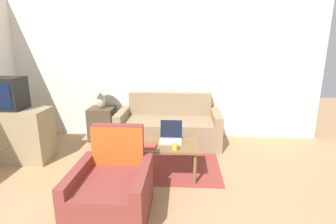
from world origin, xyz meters
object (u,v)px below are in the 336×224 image
object	(u,v)px
laptop	(171,137)
couch	(169,128)
cup_navy	(175,147)
television	(6,94)
book_red	(147,146)
armchair	(113,191)
coffee_table	(167,148)
table_lamp	(100,87)

from	to	relation	value
laptop	couch	bearing A→B (deg)	94.78
laptop	cup_navy	bearing A→B (deg)	-78.04
television	cup_navy	xyz separation A→B (m)	(2.54, -0.54, -0.56)
television	book_red	bearing A→B (deg)	-12.16
armchair	coffee_table	bearing A→B (deg)	60.31
couch	cup_navy	xyz separation A→B (m)	(0.16, -1.42, 0.22)
table_lamp	coffee_table	bearing A→B (deg)	-45.29
table_lamp	coffee_table	xyz separation A→B (m)	(1.31, -1.33, -0.61)
couch	television	xyz separation A→B (m)	(-2.37, -0.88, 0.78)
couch	cup_navy	world-z (taller)	couch
television	laptop	bearing A→B (deg)	-4.96
television	coffee_table	world-z (taller)	television
couch	television	size ratio (longest dim) A/B	3.55
television	book_red	world-z (taller)	television
book_red	couch	bearing A→B (deg)	81.42
couch	table_lamp	xyz separation A→B (m)	(-1.26, 0.10, 0.73)
cup_navy	armchair	bearing A→B (deg)	-131.79
couch	book_red	bearing A→B (deg)	-98.58
couch	table_lamp	distance (m)	1.46
table_lamp	couch	bearing A→B (deg)	-4.66
couch	coffee_table	xyz separation A→B (m)	(0.05, -1.22, 0.12)
coffee_table	cup_navy	distance (m)	0.25
couch	armchair	world-z (taller)	armchair
couch	book_red	xyz separation A→B (m)	(-0.20, -1.35, 0.20)
table_lamp	laptop	xyz separation A→B (m)	(1.36, -1.20, -0.49)
cup_navy	coffee_table	bearing A→B (deg)	119.57
armchair	coffee_table	xyz separation A→B (m)	(0.52, 0.90, 0.13)
television	coffee_table	size ratio (longest dim) A/B	0.61
television	table_lamp	size ratio (longest dim) A/B	0.94
armchair	cup_navy	bearing A→B (deg)	48.21
table_lamp	coffee_table	world-z (taller)	table_lamp
table_lamp	cup_navy	world-z (taller)	table_lamp
coffee_table	laptop	distance (m)	0.18
laptop	coffee_table	bearing A→B (deg)	-109.05
laptop	book_red	world-z (taller)	laptop
television	couch	bearing A→B (deg)	20.34
television	laptop	size ratio (longest dim) A/B	1.61
couch	book_red	size ratio (longest dim) A/B	8.10
armchair	cup_navy	size ratio (longest dim) A/B	10.83
table_lamp	laptop	bearing A→B (deg)	-41.45
cup_navy	book_red	xyz separation A→B (m)	(-0.36, 0.07, -0.02)
television	table_lamp	xyz separation A→B (m)	(1.11, 0.98, -0.05)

